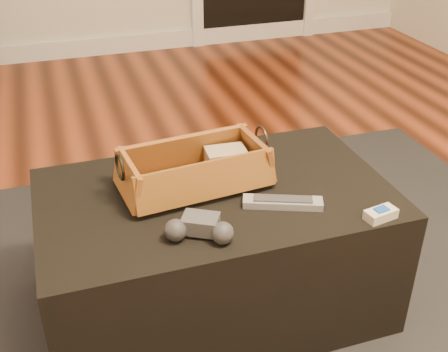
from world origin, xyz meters
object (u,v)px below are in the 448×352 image
object	(u,v)px
ottoman	(216,250)
silver_remote	(283,202)
tv_remote	(190,182)
cream_gadget	(381,214)
game_controller	(200,228)
wicker_basket	(195,171)

from	to	relation	value
ottoman	silver_remote	world-z (taller)	silver_remote
tv_remote	cream_gadget	size ratio (longest dim) A/B	2.44
game_controller	ottoman	bearing A→B (deg)	62.57
game_controller	tv_remote	bearing A→B (deg)	80.88
cream_gadget	tv_remote	bearing A→B (deg)	146.21
wicker_basket	cream_gadget	size ratio (longest dim) A/B	4.86
tv_remote	game_controller	size ratio (longest dim) A/B	1.23
tv_remote	cream_gadget	bearing A→B (deg)	-45.74
wicker_basket	cream_gadget	world-z (taller)	wicker_basket
ottoman	cream_gadget	size ratio (longest dim) A/B	10.83
silver_remote	game_controller	bearing A→B (deg)	-164.70
ottoman	tv_remote	distance (m)	0.25
wicker_basket	cream_gadget	xyz separation A→B (m)	(0.42, -0.31, -0.04)
cream_gadget	ottoman	bearing A→B (deg)	144.94
game_controller	wicker_basket	bearing A→B (deg)	77.11
tv_remote	silver_remote	world-z (taller)	tv_remote
ottoman	cream_gadget	xyz separation A→B (m)	(0.37, -0.26, 0.22)
ottoman	tv_remote	xyz separation A→B (m)	(-0.07, 0.03, 0.24)
ottoman	game_controller	size ratio (longest dim) A/B	5.46
silver_remote	cream_gadget	bearing A→B (deg)	-31.84
tv_remote	wicker_basket	size ratio (longest dim) A/B	0.50
ottoman	cream_gadget	world-z (taller)	cream_gadget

